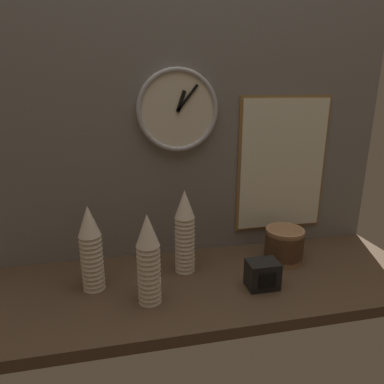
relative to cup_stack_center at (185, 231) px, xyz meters
The scene contains 9 objects.
ground_plane 21.52cm from the cup_stack_center, 46.69° to the right, with size 160.00×56.00×4.00cm, color #4C3826.
wall_tiled_back 41.35cm from the cup_stack_center, 66.47° to the left, with size 160.00×3.00×105.00cm.
cup_stack_center is the anchor object (origin of this frame).
cup_stack_left 34.19cm from the cup_stack_center, behind, with size 7.68×7.68×30.70cm.
cup_stack_center_left 23.24cm from the cup_stack_center, 130.64° to the right, with size 7.68×7.68×30.70cm.
bowl_stack_right 41.93cm from the cup_stack_center, ahead, with size 15.43×15.43×13.70cm.
wall_clock 46.02cm from the cup_stack_center, 88.47° to the left, with size 31.52×2.70×31.52cm.
menu_board 52.49cm from the cup_stack_center, 19.23° to the left, with size 40.20×1.32×57.84cm.
napkin_dispenser 32.02cm from the cup_stack_center, 35.07° to the right, with size 10.94×8.59×9.78cm.
Camera 1 is at (-29.64, -108.33, 67.25)cm, focal length 32.00 mm.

